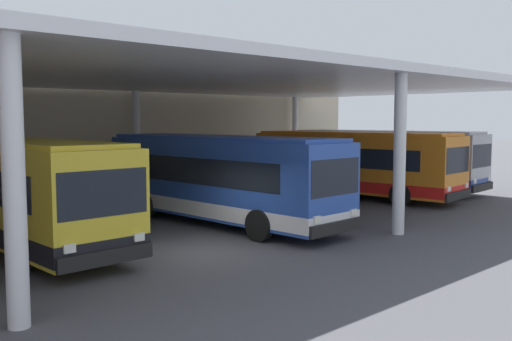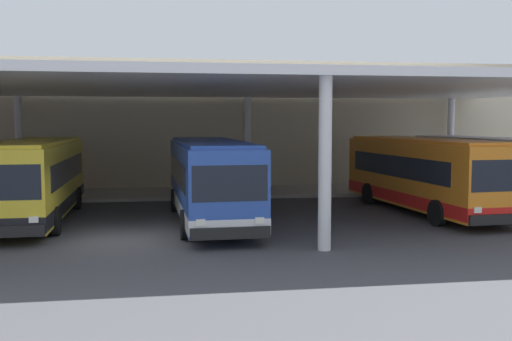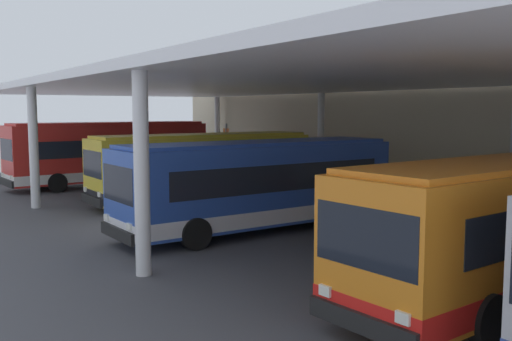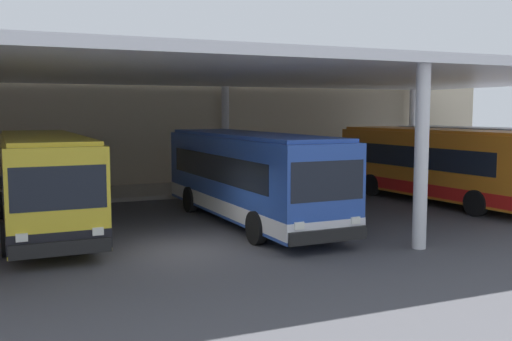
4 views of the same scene
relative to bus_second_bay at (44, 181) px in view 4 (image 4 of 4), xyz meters
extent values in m
plane|color=#47474C|center=(3.58, -4.40, -1.66)|extent=(200.00, 200.00, 0.00)
cube|color=#A39E93|center=(3.58, 7.35, -1.57)|extent=(42.00, 4.50, 0.18)
cube|color=#C1B293|center=(3.58, 10.60, 2.05)|extent=(48.00, 1.60, 7.42)
cube|color=silver|center=(3.58, 1.10, 3.74)|extent=(40.00, 17.00, 0.30)
cylinder|color=silver|center=(9.74, -6.90, 0.97)|extent=(0.40, 0.40, 5.25)
cylinder|color=silver|center=(9.74, 9.10, 0.97)|extent=(0.40, 0.40, 5.25)
cylinder|color=silver|center=(22.08, 9.10, 0.97)|extent=(0.40, 0.40, 5.25)
cube|color=yellow|center=(0.00, 0.00, 0.04)|extent=(2.65, 10.43, 2.70)
cube|color=black|center=(0.00, 0.00, -0.96)|extent=(2.67, 10.46, 0.50)
cube|color=black|center=(0.00, 0.15, 0.34)|extent=(2.66, 8.56, 0.90)
cube|color=black|center=(0.07, -5.15, 0.39)|extent=(2.30, 0.15, 1.10)
cube|color=black|center=(0.08, -5.24, -1.11)|extent=(2.45, 0.20, 0.36)
cube|color=yellow|center=(0.00, 0.00, 1.45)|extent=(2.44, 10.02, 0.12)
cube|color=yellow|center=(0.07, -5.12, 1.21)|extent=(1.75, 0.15, 0.28)
cube|color=white|center=(-0.82, -5.24, -0.76)|extent=(0.28, 0.08, 0.20)
cube|color=white|center=(0.97, -5.22, -0.76)|extent=(0.28, 0.08, 0.20)
cylinder|color=black|center=(-1.18, -3.24, -1.16)|extent=(0.29, 1.00, 1.00)
cylinder|color=black|center=(1.27, -3.21, -1.16)|extent=(0.29, 1.00, 1.00)
cylinder|color=black|center=(-1.27, 2.84, -1.16)|extent=(0.29, 1.00, 1.00)
cylinder|color=black|center=(1.18, 2.88, -1.16)|extent=(0.29, 1.00, 1.00)
cube|color=#284CA8|center=(6.75, -1.34, 0.04)|extent=(2.82, 10.47, 2.70)
cube|color=silver|center=(6.75, -1.34, -0.96)|extent=(2.84, 10.49, 0.50)
cube|color=black|center=(6.74, -1.19, 0.34)|extent=(2.80, 8.60, 0.90)
cube|color=black|center=(6.91, -6.49, 0.39)|extent=(2.30, 0.19, 1.10)
cube|color=black|center=(6.91, -6.58, -1.11)|extent=(2.45, 0.24, 0.36)
cube|color=#2A50B0|center=(6.75, -1.34, 1.45)|extent=(2.61, 10.05, 0.12)
cube|color=yellow|center=(6.91, -6.46, 1.21)|extent=(1.75, 0.17, 0.28)
cube|color=white|center=(6.01, -6.60, -0.76)|extent=(0.28, 0.09, 0.20)
cube|color=white|center=(7.81, -6.54, -0.76)|extent=(0.28, 0.09, 0.20)
cylinder|color=black|center=(5.62, -4.60, -1.16)|extent=(0.31, 1.01, 1.00)
cylinder|color=black|center=(8.07, -4.53, -1.16)|extent=(0.31, 1.01, 1.00)
cylinder|color=black|center=(5.43, 1.48, -1.16)|extent=(0.31, 1.01, 1.00)
cylinder|color=black|center=(7.88, 1.55, -1.16)|extent=(0.31, 1.01, 1.00)
cube|color=orange|center=(15.99, -0.33, 0.04)|extent=(3.29, 10.56, 2.70)
cube|color=red|center=(15.99, -0.33, -0.96)|extent=(3.31, 10.58, 0.50)
cube|color=black|center=(15.98, -0.18, 0.34)|extent=(3.19, 8.70, 0.90)
cube|color=orange|center=(15.99, -0.33, 1.45)|extent=(3.06, 10.13, 0.12)
cylinder|color=black|center=(15.02, -3.64, -1.16)|extent=(0.36, 1.02, 1.00)
cylinder|color=black|center=(14.55, 2.42, -1.16)|extent=(0.36, 1.02, 1.00)
cylinder|color=black|center=(16.99, 2.61, -1.16)|extent=(0.36, 1.02, 1.00)
cube|color=#B7B7BC|center=(19.57, 0.28, 0.04)|extent=(3.30, 10.56, 2.70)
cube|color=#2D4799|center=(19.57, 0.28, -0.96)|extent=(3.32, 10.58, 0.50)
cube|color=black|center=(19.56, 0.43, 0.34)|extent=(3.20, 8.70, 0.90)
cube|color=silver|center=(19.57, 0.28, 1.45)|extent=(3.07, 10.13, 0.12)
cylinder|color=black|center=(18.13, 3.04, -1.16)|extent=(0.36, 1.02, 1.00)
cylinder|color=black|center=(20.57, 3.23, -1.16)|extent=(0.36, 1.02, 1.00)
cube|color=#2D2D33|center=(-1.17, 7.35, -1.25)|extent=(0.10, 0.36, 0.45)
camera|label=1|loc=(-6.37, -17.15, 2.10)|focal=40.05mm
camera|label=2|loc=(4.85, -24.07, 2.27)|focal=41.51mm
camera|label=3|loc=(23.59, -12.43, 2.61)|focal=40.56mm
camera|label=4|loc=(-1.07, -20.10, 2.29)|focal=40.69mm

